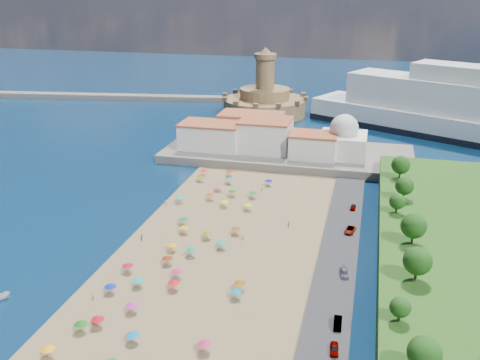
# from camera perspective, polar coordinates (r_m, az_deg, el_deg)

# --- Properties ---
(ground) EXTENTS (700.00, 700.00, 0.00)m
(ground) POSITION_cam_1_polar(r_m,az_deg,el_deg) (134.53, -4.28, -6.66)
(ground) COLOR #071938
(ground) RESTS_ON ground
(terrace) EXTENTS (90.00, 36.00, 3.00)m
(terrace) POSITION_cam_1_polar(r_m,az_deg,el_deg) (197.83, 5.08, 2.78)
(terrace) COLOR #59544C
(terrace) RESTS_ON ground
(jetty) EXTENTS (18.00, 70.00, 2.40)m
(jetty) POSITION_cam_1_polar(r_m,az_deg,el_deg) (234.95, 1.15, 5.62)
(jetty) COLOR #59544C
(jetty) RESTS_ON ground
(breakwater) EXTENTS (199.03, 34.77, 2.60)m
(breakwater) POSITION_cam_1_polar(r_m,az_deg,el_deg) (310.96, -14.97, 8.61)
(breakwater) COLOR #59544C
(breakwater) RESTS_ON ground
(waterfront_buildings) EXTENTS (57.00, 29.00, 11.00)m
(waterfront_buildings) POSITION_cam_1_polar(r_m,az_deg,el_deg) (198.94, 1.45, 4.87)
(waterfront_buildings) COLOR silver
(waterfront_buildings) RESTS_ON terrace
(domed_building) EXTENTS (16.00, 16.00, 15.00)m
(domed_building) POSITION_cam_1_polar(r_m,az_deg,el_deg) (191.86, 10.97, 4.25)
(domed_building) COLOR silver
(domed_building) RESTS_ON terrace
(fortress) EXTENTS (40.00, 40.00, 32.40)m
(fortress) POSITION_cam_1_polar(r_m,az_deg,el_deg) (262.23, 2.65, 8.39)
(fortress) COLOR olive
(fortress) RESTS_ON ground
(beach_parasols) EXTENTS (31.51, 114.73, 2.20)m
(beach_parasols) POSITION_cam_1_polar(r_m,az_deg,el_deg) (123.95, -6.53, -8.12)
(beach_parasols) COLOR gray
(beach_parasols) RESTS_ON beach
(beachgoers) EXTENTS (39.20, 96.17, 1.90)m
(beachgoers) POSITION_cam_1_polar(r_m,az_deg,el_deg) (133.87, -5.57, -6.31)
(beachgoers) COLOR tan
(beachgoers) RESTS_ON beach
(parked_cars) EXTENTS (2.96, 67.81, 1.42)m
(parked_cars) POSITION_cam_1_polar(r_m,az_deg,el_deg) (123.87, 11.19, -8.84)
(parked_cars) COLOR gray
(parked_cars) RESTS_ON promenade
(hillside_trees) EXTENTS (8.57, 107.00, 7.33)m
(hillside_trees) POSITION_cam_1_polar(r_m,az_deg,el_deg) (120.78, 17.57, -5.63)
(hillside_trees) COLOR #382314
(hillside_trees) RESTS_ON hillside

